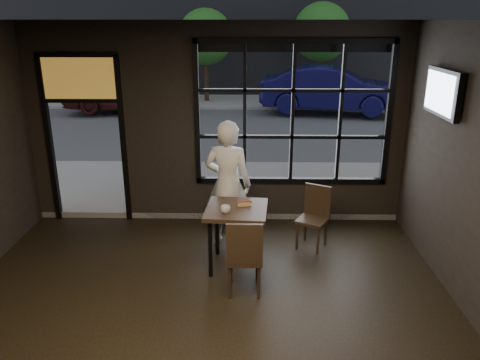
{
  "coord_description": "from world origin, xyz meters",
  "views": [
    {
      "loc": [
        0.51,
        -3.77,
        3.22
      ],
      "look_at": [
        0.4,
        2.2,
        1.15
      ],
      "focal_mm": 35.0,
      "sensor_mm": 36.0,
      "label": 1
    }
  ],
  "objects_px": {
    "cafe_table": "(237,237)",
    "chair_near": "(245,255)",
    "navy_car": "(331,89)",
    "man": "(228,184)"
  },
  "relations": [
    {
      "from": "cafe_table",
      "to": "navy_car",
      "type": "distance_m",
      "value": 11.12
    },
    {
      "from": "cafe_table",
      "to": "man",
      "type": "height_order",
      "value": "man"
    },
    {
      "from": "cafe_table",
      "to": "man",
      "type": "distance_m",
      "value": 0.87
    },
    {
      "from": "cafe_table",
      "to": "navy_car",
      "type": "xyz_separation_m",
      "value": [
        3.01,
        10.7,
        0.46
      ]
    },
    {
      "from": "chair_near",
      "to": "man",
      "type": "relative_size",
      "value": 0.53
    },
    {
      "from": "man",
      "to": "cafe_table",
      "type": "bearing_deg",
      "value": 113.02
    },
    {
      "from": "cafe_table",
      "to": "chair_near",
      "type": "bearing_deg",
      "value": -75.1
    },
    {
      "from": "cafe_table",
      "to": "navy_car",
      "type": "height_order",
      "value": "navy_car"
    },
    {
      "from": "cafe_table",
      "to": "chair_near",
      "type": "height_order",
      "value": "chair_near"
    },
    {
      "from": "chair_near",
      "to": "navy_car",
      "type": "distance_m",
      "value": 11.69
    }
  ]
}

